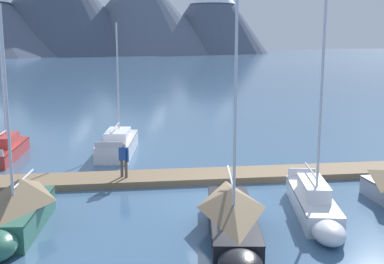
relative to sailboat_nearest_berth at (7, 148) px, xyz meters
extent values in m
plane|color=#426689|center=(10.08, -10.87, -0.53)|extent=(700.00, 700.00, 0.00)
cone|color=#424C60|center=(-9.99, 215.52, 24.84)|extent=(78.03, 78.03, 50.74)
cone|color=slate|center=(30.04, 222.97, 21.04)|extent=(77.89, 77.89, 43.15)
cone|color=#4C566B|center=(67.77, 225.97, 20.13)|extent=(59.98, 59.98, 41.33)
cube|color=#846B4C|center=(10.08, -6.87, -0.38)|extent=(25.48, 3.77, 0.30)
cylinder|color=#38383D|center=(10.02, -7.83, -0.41)|extent=(24.35, 1.77, 0.24)
cylinder|color=#38383D|center=(10.13, -5.92, -0.41)|extent=(24.35, 1.77, 0.24)
cube|color=#B2332D|center=(-0.05, -0.47, -0.16)|extent=(2.07, 5.63, 0.75)
ellipsoid|color=#B2332D|center=(0.28, 2.56, -0.16)|extent=(1.43, 1.79, 0.71)
cube|color=#501614|center=(-0.05, -0.47, 0.17)|extent=(2.10, 5.53, 0.06)
cylinder|color=silver|center=(0.00, -0.03, 3.56)|extent=(0.10, 0.10, 6.70)
cube|color=#C03A35|center=(-0.04, -0.33, 0.53)|extent=(1.30, 2.57, 0.62)
cube|color=#336B56|center=(2.30, -11.91, -0.05)|extent=(2.21, 4.63, 0.96)
cube|color=#163027|center=(2.30, -11.91, 0.39)|extent=(2.23, 4.55, 0.06)
cylinder|color=silver|center=(2.22, -12.44, 3.90)|extent=(0.10, 0.10, 6.95)
cylinder|color=silver|center=(2.41, -11.17, 1.15)|extent=(0.46, 2.55, 0.08)
pyramid|color=#7A664C|center=(2.35, -11.58, 0.86)|extent=(2.32, 3.79, 0.86)
cube|color=silver|center=(6.40, -0.43, -0.07)|extent=(2.93, 5.99, 0.93)
ellipsoid|color=silver|center=(6.99, 2.63, -0.07)|extent=(1.83, 1.69, 0.89)
cube|color=slate|center=(6.40, -0.43, 0.36)|extent=(2.95, 5.88, 0.06)
cylinder|color=silver|center=(6.55, 0.35, 3.83)|extent=(0.10, 0.10, 6.85)
cylinder|color=silver|center=(6.22, -1.33, 1.23)|extent=(0.73, 3.38, 0.08)
cube|color=white|center=(6.43, -0.29, 0.63)|extent=(1.78, 2.78, 0.47)
cube|color=silver|center=(5.87, -3.17, 0.58)|extent=(1.68, 0.42, 0.36)
cube|color=black|center=(9.75, -13.63, -0.15)|extent=(2.75, 6.17, 0.76)
ellipsoid|color=black|center=(9.06, -16.87, -0.15)|extent=(1.66, 2.07, 0.72)
cube|color=black|center=(9.75, -13.63, 0.19)|extent=(2.77, 6.06, 0.06)
cylinder|color=silver|center=(9.62, -14.27, 4.45)|extent=(0.10, 0.10, 8.45)
cylinder|color=silver|center=(9.96, -12.64, 1.18)|extent=(0.77, 3.26, 0.08)
pyramid|color=#7A664C|center=(9.85, -13.20, 0.58)|extent=(2.75, 5.05, 0.71)
cube|color=white|center=(13.39, -12.41, -0.14)|extent=(2.58, 5.44, 0.78)
ellipsoid|color=white|center=(12.66, -15.26, -0.14)|extent=(1.51, 1.96, 0.74)
cube|color=slate|center=(13.39, -12.41, 0.21)|extent=(2.59, 5.35, 0.06)
cylinder|color=silver|center=(13.21, -13.13, 4.47)|extent=(0.10, 0.10, 8.45)
cylinder|color=silver|center=(13.52, -11.90, 1.05)|extent=(0.71, 2.47, 0.08)
cube|color=white|center=(13.36, -12.54, 0.53)|extent=(1.48, 2.53, 0.57)
cube|color=silver|center=(14.03, -9.93, 0.43)|extent=(1.16, 0.39, 0.36)
cylinder|color=brown|center=(6.28, -6.72, 0.20)|extent=(0.14, 0.14, 0.86)
cylinder|color=brown|center=(6.47, -6.90, 0.20)|extent=(0.14, 0.14, 0.86)
cube|color=#234793|center=(6.37, -6.81, 0.93)|extent=(0.43, 0.42, 0.60)
sphere|color=beige|center=(6.37, -6.81, 1.35)|extent=(0.22, 0.22, 0.22)
cylinder|color=#234793|center=(6.19, -6.64, 0.86)|extent=(0.09, 0.09, 0.62)
cylinder|color=#234793|center=(6.55, -6.98, 0.86)|extent=(0.09, 0.09, 0.62)
camera|label=1|loc=(5.08, -29.48, 6.21)|focal=45.57mm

